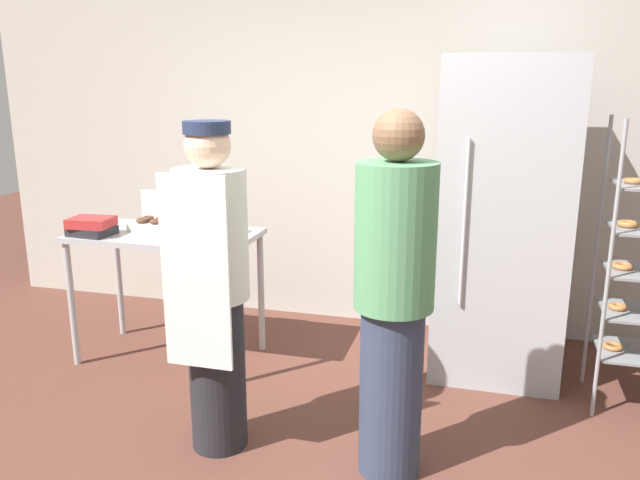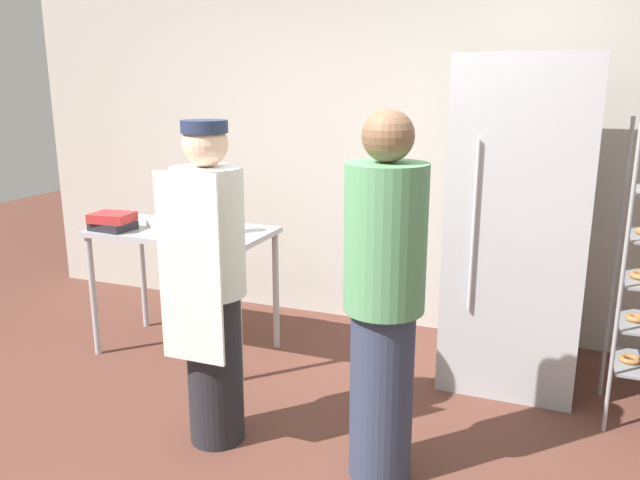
% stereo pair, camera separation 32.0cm
% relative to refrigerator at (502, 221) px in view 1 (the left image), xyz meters
% --- Properties ---
extents(back_wall, '(6.40, 0.12, 2.89)m').
position_rel_refrigerator_xyz_m(back_wall, '(-0.90, 0.70, 0.46)').
color(back_wall, '#B7B2A8').
rests_on(back_wall, ground_plane).
extents(refrigerator, '(0.77, 0.73, 1.97)m').
position_rel_refrigerator_xyz_m(refrigerator, '(0.00, 0.00, 0.00)').
color(refrigerator, '#ADAFB5').
rests_on(refrigerator, ground_plane).
extents(prep_counter, '(1.19, 0.62, 0.87)m').
position_rel_refrigerator_xyz_m(prep_counter, '(-2.11, -0.39, -0.22)').
color(prep_counter, '#ADAFB5').
rests_on(prep_counter, ground_plane).
extents(donut_box, '(0.26, 0.20, 0.25)m').
position_rel_refrigerator_xyz_m(donut_box, '(-2.23, -0.31, -0.07)').
color(donut_box, silver).
rests_on(donut_box, prep_counter).
extents(blender_pitcher, '(0.14, 0.14, 0.25)m').
position_rel_refrigerator_xyz_m(blender_pitcher, '(-1.78, -0.38, -0.01)').
color(blender_pitcher, '#99999E').
rests_on(blender_pitcher, prep_counter).
extents(binder_stack, '(0.28, 0.23, 0.11)m').
position_rel_refrigerator_xyz_m(binder_stack, '(-2.52, -0.57, -0.06)').
color(binder_stack, '#232328').
rests_on(binder_stack, prep_counter).
extents(person_baker, '(0.35, 0.37, 1.65)m').
position_rel_refrigerator_xyz_m(person_baker, '(-1.35, -1.29, -0.13)').
color(person_baker, '#232328').
rests_on(person_baker, ground_plane).
extents(person_customer, '(0.36, 0.36, 1.71)m').
position_rel_refrigerator_xyz_m(person_customer, '(-0.47, -1.27, -0.11)').
color(person_customer, '#333D56').
rests_on(person_customer, ground_plane).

